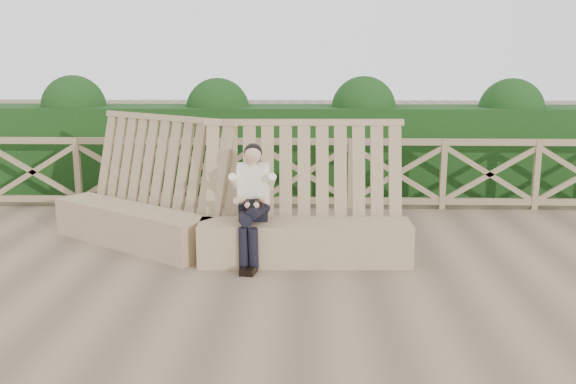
{
  "coord_description": "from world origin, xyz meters",
  "views": [
    {
      "loc": [
        0.04,
        -6.34,
        2.31
      ],
      "look_at": [
        -0.16,
        0.4,
        0.9
      ],
      "focal_mm": 40.0,
      "sensor_mm": 36.0,
      "label": 1
    }
  ],
  "objects": [
    {
      "name": "woman",
      "position": [
        -0.58,
        0.73,
        0.75
      ],
      "size": [
        0.37,
        0.79,
        1.37
      ],
      "rotation": [
        0.0,
        0.0,
        0.03
      ],
      "color": "black",
      "rests_on": "ground"
    },
    {
      "name": "hedge",
      "position": [
        0.0,
        4.7,
        0.75
      ],
      "size": [
        12.0,
        1.2,
        1.5
      ],
      "primitive_type": "cube",
      "color": "black",
      "rests_on": "ground"
    },
    {
      "name": "bench",
      "position": [
        -1.05,
        1.14,
        0.41
      ],
      "size": [
        4.52,
        2.06,
        1.62
      ],
      "rotation": [
        0.0,
        0.0,
        -0.31
      ],
      "color": "#83664B",
      "rests_on": "ground"
    },
    {
      "name": "ground",
      "position": [
        0.0,
        0.0,
        0.0
      ],
      "size": [
        60.0,
        60.0,
        0.0
      ],
      "primitive_type": "plane",
      "color": "brown",
      "rests_on": "ground"
    },
    {
      "name": "guardrail",
      "position": [
        0.0,
        3.5,
        0.55
      ],
      "size": [
        10.1,
        0.09,
        1.1
      ],
      "color": "olive",
      "rests_on": "ground"
    }
  ]
}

